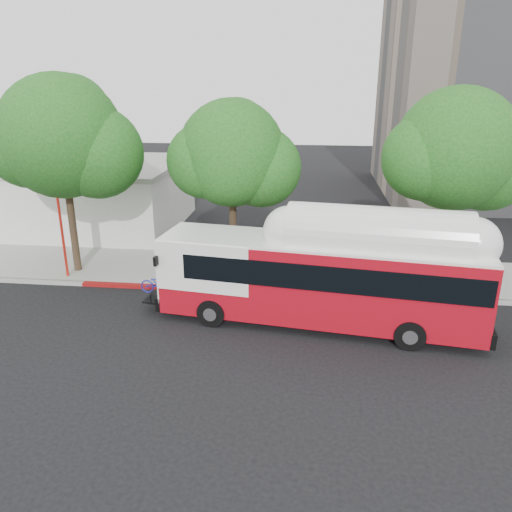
{
  "coord_description": "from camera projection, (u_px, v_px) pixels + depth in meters",
  "views": [
    {
      "loc": [
        2.72,
        -17.22,
        9.36
      ],
      "look_at": [
        0.47,
        3.0,
        2.14
      ],
      "focal_mm": 35.0,
      "sensor_mm": 36.0,
      "label": 1
    }
  ],
  "objects": [
    {
      "name": "ground",
      "position": [
        236.0,
        332.0,
        19.55
      ],
      "size": [
        120.0,
        120.0,
        0.0
      ],
      "primitive_type": "plane",
      "color": "black",
      "rests_on": "ground"
    },
    {
      "name": "sidewalk",
      "position": [
        254.0,
        271.0,
        25.61
      ],
      "size": [
        60.0,
        5.0,
        0.15
      ],
      "primitive_type": "cube",
      "color": "gray",
      "rests_on": "ground"
    },
    {
      "name": "curb_strip",
      "position": [
        248.0,
        291.0,
        23.18
      ],
      "size": [
        60.0,
        0.3,
        0.15
      ],
      "primitive_type": "cube",
      "color": "gray",
      "rests_on": "ground"
    },
    {
      "name": "red_curb_segment",
      "position": [
        185.0,
        288.0,
        23.49
      ],
      "size": [
        10.0,
        0.32,
        0.16
      ],
      "primitive_type": "cube",
      "color": "maroon",
      "rests_on": "ground"
    },
    {
      "name": "street_tree_left",
      "position": [
        72.0,
        142.0,
        23.44
      ],
      "size": [
        6.67,
        5.8,
        9.74
      ],
      "color": "#2D2116",
      "rests_on": "ground"
    },
    {
      "name": "street_tree_mid",
      "position": [
        241.0,
        158.0,
        23.31
      ],
      "size": [
        5.75,
        5.0,
        8.62
      ],
      "color": "#2D2116",
      "rests_on": "ground"
    },
    {
      "name": "street_tree_right",
      "position": [
        465.0,
        154.0,
        21.96
      ],
      "size": [
        6.21,
        5.4,
        9.18
      ],
      "color": "#2D2116",
      "rests_on": "ground"
    },
    {
      "name": "low_commercial_bldg",
      "position": [
        60.0,
        193.0,
        33.4
      ],
      "size": [
        16.2,
        10.2,
        4.25
      ],
      "color": "silver",
      "rests_on": "ground"
    },
    {
      "name": "transit_bus",
      "position": [
        321.0,
        281.0,
        19.66
      ],
      "size": [
        13.71,
        4.38,
        3.99
      ],
      "rotation": [
        0.0,
        0.0,
        -0.13
      ],
      "color": "#A30B18",
      "rests_on": "ground"
    },
    {
      "name": "signal_pole",
      "position": [
        62.0,
        233.0,
        24.06
      ],
      "size": [
        0.13,
        0.44,
        4.6
      ],
      "color": "red",
      "rests_on": "ground"
    }
  ]
}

